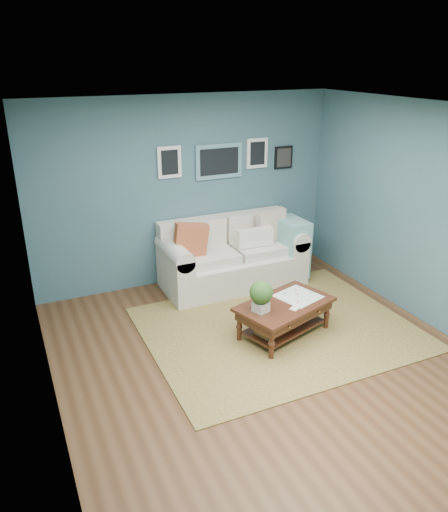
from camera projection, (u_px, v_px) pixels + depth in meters
room_shell at (272, 246)px, 5.12m from camera, size 5.00×5.02×2.70m
area_rug at (278, 328)px, 6.23m from camera, size 3.22×2.57×0.01m
loveseat at (237, 255)px, 7.34m from camera, size 2.11×0.96×1.08m
coffee_table at (281, 310)px, 5.94m from camera, size 1.31×0.99×0.81m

